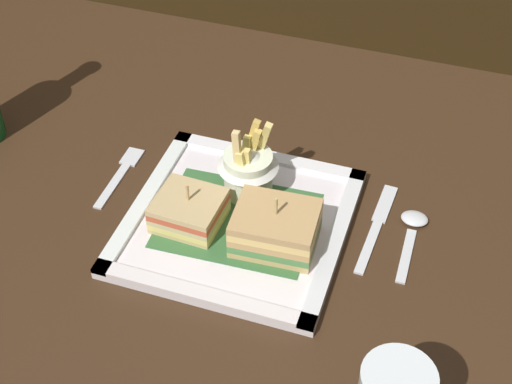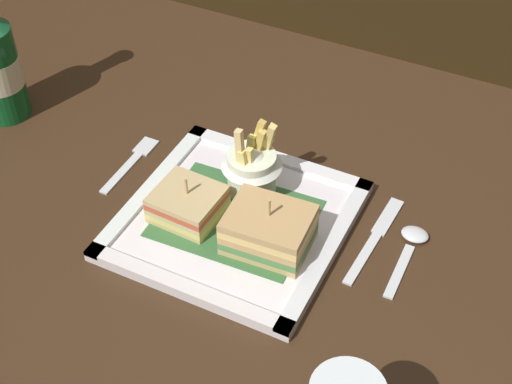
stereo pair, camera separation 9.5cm
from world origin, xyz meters
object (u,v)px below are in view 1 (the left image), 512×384
Objects in this scene: dining_table at (272,274)px; spoon at (413,228)px; sandwich_half_right at (276,228)px; fries_cup at (249,165)px; knife at (377,224)px; square_plate at (238,222)px; sandwich_half_left at (189,211)px; fork at (121,173)px.

spoon is at bearing 2.42° from dining_table.
spoon is at bearing 28.18° from sandwich_half_right.
dining_table is at bearing -5.66° from fries_cup.
spoon is (0.04, 0.00, 0.00)m from knife.
fries_cup reaches higher than knife.
square_plate is 0.07m from sandwich_half_right.
sandwich_half_right is at bearing -52.64° from fries_cup.
square_plate is at bearing -160.81° from knife.
square_plate is at bearing 159.50° from sandwich_half_right.
sandwich_half_left is at bearing -138.97° from dining_table.
dining_table is 4.94× the size of square_plate.
fries_cup reaches higher than fork.
fork is 0.36m from knife.
spoon is at bearing 16.40° from square_plate.
square_plate is 2.18× the size of fork.
sandwich_half_left is 0.70× the size of spoon.
fries_cup reaches higher than spoon.
knife is 0.04m from spoon.
knife is at bearing 35.41° from sandwich_half_right.
fries_cup is at bearing 4.87° from fork.
fries_cup is 0.88× the size of fork.
knife is at bearing 0.11° from fries_cup.
fork and knife have the same top height.
square_plate is at bearing -13.11° from fork.
spoon is (0.21, 0.06, -0.00)m from square_plate.
sandwich_half_right is 0.10m from fries_cup.
knife is 1.35× the size of spoon.
spoon is (0.27, 0.08, -0.02)m from sandwich_half_left.
spoon is (0.22, 0.00, -0.05)m from fries_cup.
dining_table is at bearing 60.63° from square_plate.
sandwich_half_right is (0.03, -0.08, 0.18)m from dining_table.
fork is at bearing -177.18° from spoon.
sandwich_half_right is 0.84× the size of fork.
spoon is (0.18, 0.01, 0.15)m from dining_table.
fries_cup reaches higher than sandwich_half_right.
square_plate reaches higher than dining_table.
fries_cup is 0.67× the size of knife.
fries_cup is 0.18m from knife.
spoon reaches higher than dining_table.
square_plate is 2.60× the size of sandwich_half_right.
sandwich_half_left reaches higher than dining_table.
knife is at bearing 1.58° from dining_table.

